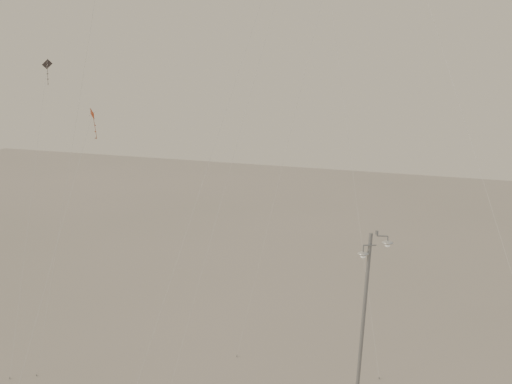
% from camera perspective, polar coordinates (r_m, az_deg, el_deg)
% --- Properties ---
extents(street_lamp, '(1.64, 0.86, 9.87)m').
position_cam_1_polar(street_lamp, '(34.53, 8.70, -10.45)').
color(street_lamp, gray).
rests_on(street_lamp, ground).
extents(kite_3, '(2.40, 11.56, 14.90)m').
position_cam_1_polar(kite_3, '(37.72, -14.48, 0.19)').
color(kite_3, maroon).
rests_on(kite_3, ground).
extents(kite_4, '(9.89, 11.00, 23.23)m').
position_cam_1_polar(kite_4, '(33.03, 14.86, 10.16)').
color(kite_4, '#302828').
rests_on(kite_4, ground).
extents(kite_6, '(2.13, 7.23, 17.45)m').
position_cam_1_polar(kite_6, '(44.44, -17.02, 3.99)').
color(kite_6, '#302828').
rests_on(kite_6, ground).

